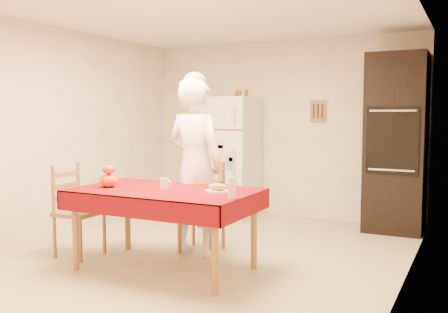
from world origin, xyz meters
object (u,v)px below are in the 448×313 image
Objects in this scene: oven_cabinet at (396,143)px; chair_far at (204,203)px; chair_left at (74,207)px; pumpkin_lower at (109,181)px; bread_plate at (218,191)px; coffee_mug at (164,184)px; seated_woman at (195,167)px; dining_table at (165,197)px; refrigerator at (229,157)px; wine_glass at (232,188)px.

chair_far is (-1.69, -1.83, -0.59)m from oven_cabinet.
pumpkin_lower is at bearing -101.96° from chair_left.
bread_plate is at bearing -87.98° from chair_left.
bread_plate is (1.07, 0.19, -0.05)m from pumpkin_lower.
coffee_mug is 0.56m from pumpkin_lower.
dining_table is at bearing 97.34° from seated_woman.
refrigerator is 2.65m from chair_left.
wine_glass is 0.73× the size of bread_plate.
chair_left is 9.50× the size of coffee_mug.
wine_glass is (0.80, -0.76, -0.06)m from seated_woman.
refrigerator reaches higher than coffee_mug.
bread_plate reaches higher than dining_table.
seated_woman reaches higher than refrigerator.
refrigerator is at bearing 103.01° from coffee_mug.
dining_table is 0.83m from wine_glass.
pumpkin_lower is 1.09m from bread_plate.
pumpkin_lower is at bearing -88.97° from refrigerator.
oven_cabinet reaches higher than bread_plate.
coffee_mug is 0.83m from wine_glass.
coffee_mug is 0.60× the size of pumpkin_lower.
pumpkin_lower is (-0.54, -0.89, 0.32)m from chair_far.
wine_glass is at bearing -2.18° from pumpkin_lower.
refrigerator reaches higher than wine_glass.
dining_table is at bearing -173.25° from bread_plate.
seated_woman reaches higher than coffee_mug.
chair_left reaches higher than pumpkin_lower.
pumpkin_lower is at bearing -164.87° from coffee_mug.
chair_left reaches higher than wine_glass.
pumpkin_lower is at bearing 59.35° from seated_woman.
coffee_mug is 0.57× the size of wine_glass.
chair_far is (0.59, -1.79, -0.34)m from refrigerator.
oven_cabinet is 3.12m from dining_table.
refrigerator is 2.60m from coffee_mug.
bread_plate is (-0.26, 0.24, -0.08)m from wine_glass.
chair_left reaches higher than coffee_mug.
wine_glass is at bearing 143.10° from seated_woman.
pumpkin_lower is 0.70× the size of bread_plate.
chair_left is at bearing 35.83° from seated_woman.
oven_cabinet is 2.32× the size of chair_left.
oven_cabinet is (2.28, 0.05, 0.25)m from refrigerator.
seated_woman is 18.29× the size of coffee_mug.
dining_table is 0.62m from seated_woman.
chair_left is at bearing -148.35° from chair_far.
oven_cabinet is at bearing 1.18° from refrigerator.
oven_cabinet is 3.53m from pumpkin_lower.
seated_woman is (-0.01, 0.58, 0.22)m from dining_table.
dining_table is 1.79× the size of chair_far.
seated_woman is 1.10m from wine_glass.
pumpkin_lower is at bearing -169.80° from bread_plate.
bread_plate is (0.54, 0.05, -0.04)m from coffee_mug.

